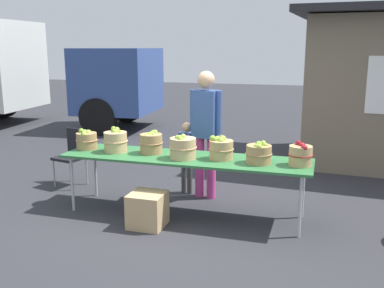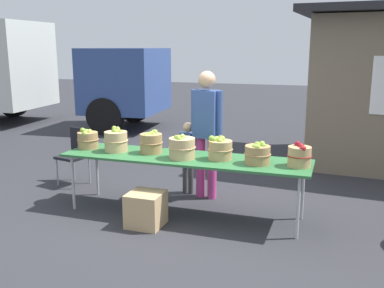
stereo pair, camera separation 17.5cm
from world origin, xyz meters
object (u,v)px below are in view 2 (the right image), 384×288
Objects in this scene: market_table at (184,159)px; apple_basket_green_4 at (220,149)px; folding_chair at (76,152)px; apple_basket_green_1 at (116,141)px; vendor_adult at (207,125)px; apple_basket_red_0 at (299,155)px; apple_basket_green_0 at (88,139)px; apple_basket_green_3 at (182,148)px; apple_basket_green_2 at (151,143)px; child_customer at (188,152)px; apple_basket_green_5 at (258,154)px; produce_crate at (146,209)px; box_truck at (4,69)px.

apple_basket_green_4 is (0.45, 0.03, 0.16)m from market_table.
apple_basket_green_4 is 2.58m from folding_chair.
apple_basket_green_1 is 0.18× the size of vendor_adult.
apple_basket_green_0 is at bearing 179.23° from apple_basket_red_0.
apple_basket_green_3 is 1.10× the size of apple_basket_green_4.
apple_basket_red_0 is 0.16× the size of vendor_adult.
apple_basket_green_2 is 0.92m from apple_basket_green_4.
child_customer is (-0.68, 0.77, -0.27)m from apple_basket_green_4.
apple_basket_green_2 is 0.97× the size of apple_basket_green_5.
vendor_adult is (1.02, 0.70, 0.15)m from apple_basket_green_1.
apple_basket_green_5 reaches higher than produce_crate.
produce_crate is at bearing -145.63° from apple_basket_green_4.
folding_chair is (-2.02, 0.76, -0.38)m from apple_basket_green_3.
apple_basket_green_2 is 0.49m from apple_basket_green_3.
apple_basket_green_1 is at bearing 179.81° from market_table.
child_customer is at bearing 86.40° from produce_crate.
apple_basket_red_0 is (1.39, 0.00, 0.16)m from market_table.
produce_crate is at bearing -122.05° from market_table.
child_customer is (0.72, 0.79, -0.28)m from apple_basket_green_1.
apple_basket_green_1 is 0.37× the size of folding_chair.
apple_basket_green_4 is 0.29× the size of child_customer.
apple_basket_green_0 is at bearing 175.04° from apple_basket_green_3.
apple_basket_green_3 is 0.39× the size of folding_chair.
apple_basket_green_3 is at bearing -166.96° from apple_basket_green_4.
folding_chair is at bearing 145.51° from produce_crate.
apple_basket_green_5 is at bearing -4.33° from apple_basket_green_2.
child_customer is at bearing 154.06° from apple_basket_red_0.
box_truck is (-7.98, 5.02, 0.62)m from apple_basket_green_5.
apple_basket_green_3 is at bearing -176.58° from apple_basket_red_0.
folding_chair is (-1.79, -0.11, -0.10)m from child_customer.
vendor_adult reaches higher than child_customer.
box_truck is 6.69m from folding_chair.
box_truck is at bearing 143.29° from apple_basket_green_2.
market_table is 0.83m from child_customer.
vendor_adult is (0.08, 0.70, 0.33)m from market_table.
box_truck reaches higher than child_customer.
apple_basket_green_0 is 0.45m from apple_basket_green_1.
apple_basket_red_0 is at bearing 1.41° from folding_chair.
apple_basket_green_3 is 0.85m from produce_crate.
market_table is 0.96m from apple_basket_green_1.
market_table is at bearing 87.90° from apple_basket_green_3.
apple_basket_green_4 is at bearing -0.49° from apple_basket_green_0.
apple_basket_green_0 is 1.41m from child_customer.
apple_basket_green_1 is 7.90m from box_truck.
apple_basket_green_1 reaches higher than apple_basket_green_2.
vendor_adult is (1.47, 0.66, 0.17)m from apple_basket_green_0.
vendor_adult is at bearing -175.76° from child_customer.
apple_basket_green_1 reaches higher than child_customer.
box_truck is at bearing 149.53° from apple_basket_red_0.
box_truck reaches higher than market_table.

